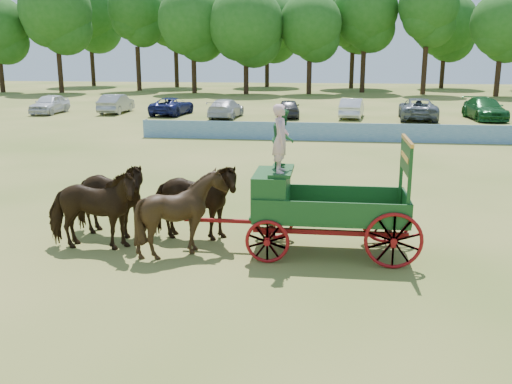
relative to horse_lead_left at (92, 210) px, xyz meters
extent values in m
plane|color=#A28D49|center=(8.93, 1.54, -1.08)|extent=(160.00, 160.00, 0.00)
imported|color=black|center=(0.00, 0.00, 0.00)|extent=(2.61, 1.28, 2.16)
imported|color=black|center=(0.00, 1.10, 0.00)|extent=(2.75, 1.66, 2.16)
imported|color=black|center=(2.40, 0.00, 0.00)|extent=(2.20, 2.02, 2.17)
imported|color=black|center=(2.40, 1.10, 0.00)|extent=(2.57, 1.18, 2.16)
cube|color=maroon|center=(4.60, 0.55, -0.48)|extent=(0.12, 2.00, 0.12)
cube|color=maroon|center=(7.60, 0.55, -0.48)|extent=(0.12, 2.00, 0.12)
cube|color=maroon|center=(6.10, 0.00, -0.36)|extent=(3.80, 0.10, 0.12)
cube|color=maroon|center=(6.10, 1.10, -0.36)|extent=(3.80, 0.10, 0.12)
cube|color=maroon|center=(3.70, 0.55, -0.33)|extent=(2.80, 0.09, 0.09)
cube|color=#1A4E20|center=(6.10, 0.55, -0.08)|extent=(3.80, 1.80, 0.10)
cube|color=#1A4E20|center=(6.10, -0.33, 0.22)|extent=(3.80, 0.06, 0.55)
cube|color=#1A4E20|center=(6.10, 1.43, 0.22)|extent=(3.80, 0.06, 0.55)
cube|color=#1A4E20|center=(7.98, 0.55, 0.22)|extent=(0.06, 1.80, 0.55)
cube|color=#1A4E20|center=(4.60, 0.55, 0.47)|extent=(0.85, 1.70, 1.05)
cube|color=#1A4E20|center=(4.85, 0.55, 1.04)|extent=(0.55, 1.50, 0.08)
cube|color=#1A4E20|center=(4.22, 0.55, 0.27)|extent=(0.10, 1.60, 0.65)
cube|color=#1A4E20|center=(4.40, 0.55, -0.03)|extent=(0.55, 1.60, 0.06)
cube|color=#1A4E20|center=(7.90, -0.25, 0.87)|extent=(0.08, 0.08, 1.80)
cube|color=#1A4E20|center=(7.90, 1.35, 0.87)|extent=(0.08, 0.08, 1.80)
cube|color=#1A4E20|center=(7.90, 0.55, 1.47)|extent=(0.07, 1.75, 0.75)
cube|color=#D08835|center=(7.90, 0.55, 1.87)|extent=(0.08, 1.80, 0.09)
cube|color=#D08835|center=(7.86, 0.55, 1.47)|extent=(0.02, 1.30, 0.12)
torus|color=maroon|center=(4.60, -0.40, -0.53)|extent=(1.09, 0.09, 1.09)
torus|color=maroon|center=(4.60, 1.50, -0.53)|extent=(1.09, 0.09, 1.09)
torus|color=maroon|center=(7.60, -0.40, -0.38)|extent=(1.39, 0.09, 1.39)
torus|color=maroon|center=(7.60, 1.50, -0.38)|extent=(1.39, 0.09, 1.39)
imported|color=beige|center=(4.85, 0.20, 1.91)|extent=(0.40, 0.61, 1.66)
imported|color=#256533|center=(4.85, 0.90, 1.82)|extent=(0.56, 0.72, 1.49)
cube|color=#1B5B94|center=(7.93, 19.54, -0.56)|extent=(26.00, 0.08, 1.05)
imported|color=silver|center=(-17.07, 31.60, -0.29)|extent=(1.98, 4.71, 1.59)
imported|color=gray|center=(-11.73, 32.67, -0.30)|extent=(1.72, 4.78, 1.57)
imported|color=navy|center=(-6.71, 31.95, -0.38)|extent=(2.90, 5.31, 1.41)
imported|color=silver|center=(-2.00, 30.43, -0.36)|extent=(2.38, 5.14, 1.45)
imported|color=#333338|center=(2.83, 31.23, -0.36)|extent=(2.03, 4.33, 1.43)
imported|color=silver|center=(7.73, 31.59, -0.32)|extent=(2.14, 4.76, 1.52)
imported|color=slate|center=(12.66, 31.12, -0.27)|extent=(3.15, 6.04, 1.62)
imported|color=#144C1E|center=(17.67, 31.71, -0.27)|extent=(2.64, 5.73, 1.62)
cylinder|color=#382314|center=(-35.07, 54.89, 1.07)|extent=(0.60, 0.60, 4.30)
cylinder|color=#382314|center=(-27.42, 55.27, 1.60)|extent=(0.60, 0.60, 5.37)
sphere|color=#1C5316|center=(-27.42, 55.27, 8.81)|extent=(8.68, 8.68, 8.68)
cylinder|color=#382314|center=(-18.97, 60.20, 1.73)|extent=(0.60, 0.60, 5.62)
sphere|color=#1C5316|center=(-18.97, 60.20, 9.27)|extent=(7.01, 7.01, 7.01)
cylinder|color=#382314|center=(-10.71, 56.69, 1.28)|extent=(0.60, 0.60, 4.72)
sphere|color=#1C5316|center=(-10.71, 56.69, 7.62)|extent=(8.37, 8.37, 8.37)
cylinder|color=#382314|center=(-4.06, 55.63, 1.13)|extent=(0.60, 0.60, 4.42)
sphere|color=#1C5316|center=(-4.06, 55.63, 7.06)|extent=(8.90, 8.90, 8.90)
cylinder|color=#382314|center=(3.45, 56.97, 1.14)|extent=(0.60, 0.60, 4.45)
sphere|color=#1C5316|center=(3.45, 56.97, 7.11)|extent=(7.41, 7.41, 7.41)
cylinder|color=#382314|center=(10.01, 60.36, 1.60)|extent=(0.60, 0.60, 5.36)
sphere|color=#1C5316|center=(10.01, 60.36, 8.80)|extent=(7.92, 7.92, 7.92)
cylinder|color=#382314|center=(17.08, 57.83, 1.69)|extent=(0.60, 0.60, 5.55)
sphere|color=#1C5316|center=(17.08, 57.83, 9.14)|extent=(6.96, 6.96, 6.96)
cylinder|color=#382314|center=(24.96, 55.78, 1.12)|extent=(0.60, 0.60, 4.40)
sphere|color=#1C5316|center=(24.96, 55.78, 7.02)|extent=(7.09, 7.09, 7.09)
cylinder|color=#382314|center=(-29.07, 69.26, 1.74)|extent=(0.60, 0.60, 5.64)
sphere|color=#1C5316|center=(-29.07, 69.26, 9.31)|extent=(9.36, 9.36, 9.36)
cylinder|color=#382314|center=(-15.98, 68.06, 1.67)|extent=(0.60, 0.60, 5.51)
sphere|color=#1C5316|center=(-15.98, 68.06, 9.07)|extent=(8.77, 8.77, 8.77)
cylinder|color=#382314|center=(-3.13, 70.34, 1.27)|extent=(0.60, 0.60, 4.70)
sphere|color=#1C5316|center=(-3.13, 70.34, 7.58)|extent=(9.38, 9.38, 9.38)
cylinder|color=#382314|center=(8.93, 68.65, 1.73)|extent=(0.60, 0.60, 5.63)
sphere|color=#1C5316|center=(8.93, 68.65, 9.28)|extent=(9.54, 9.54, 9.54)
cylinder|color=#382314|center=(21.42, 69.95, 1.24)|extent=(0.60, 0.60, 4.65)
sphere|color=#1C5316|center=(21.42, 69.95, 7.49)|extent=(8.63, 8.63, 8.63)
camera|label=1|loc=(6.00, -13.48, 3.97)|focal=40.00mm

